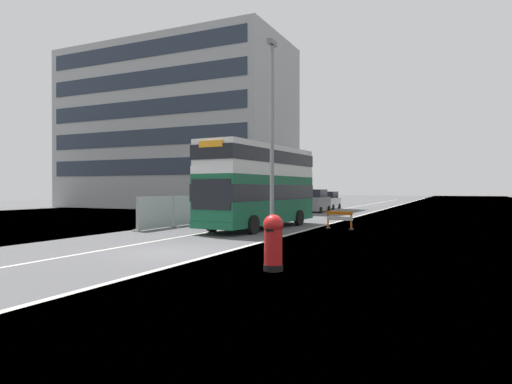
% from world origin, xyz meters
% --- Properties ---
extents(ground, '(140.00, 280.00, 0.10)m').
position_xyz_m(ground, '(0.53, 0.16, -0.05)').
color(ground, '#4C4C4F').
extents(double_decker_bus, '(3.33, 10.54, 4.89)m').
position_xyz_m(double_decker_bus, '(-0.99, 10.39, 2.60)').
color(double_decker_bus, '#145638').
rests_on(double_decker_bus, ground).
extents(lamppost_foreground, '(0.29, 0.70, 8.75)m').
position_xyz_m(lamppost_foreground, '(2.49, 3.94, 4.14)').
color(lamppost_foreground, gray).
rests_on(lamppost_foreground, ground).
extents(red_pillar_postbox, '(0.59, 0.59, 1.63)m').
position_xyz_m(red_pillar_postbox, '(4.97, -1.86, 0.89)').
color(red_pillar_postbox, black).
rests_on(red_pillar_postbox, ground).
extents(roadworks_barrier, '(1.61, 0.64, 1.05)m').
position_xyz_m(roadworks_barrier, '(3.46, 11.73, 0.64)').
color(roadworks_barrier, orange).
rests_on(roadworks_barrier, ground).
extents(construction_site_fence, '(0.44, 20.60, 1.97)m').
position_xyz_m(construction_site_fence, '(-6.25, 15.77, 0.94)').
color(construction_site_fence, '#A8AAAD').
rests_on(construction_site_fence, ground).
extents(car_oncoming_near, '(2.00, 4.49, 2.28)m').
position_xyz_m(car_oncoming_near, '(-3.32, 29.01, 1.06)').
color(car_oncoming_near, slate).
rests_on(car_oncoming_near, ground).
extents(car_receding_mid, '(1.99, 4.50, 2.02)m').
position_xyz_m(car_receding_mid, '(-3.98, 35.98, 0.95)').
color(car_receding_mid, silver).
rests_on(car_receding_mid, ground).
extents(bare_tree_far_verge_near, '(2.44, 2.72, 4.89)m').
position_xyz_m(bare_tree_far_verge_near, '(-11.26, 27.60, 2.35)').
color(bare_tree_far_verge_near, '#4C3D2D').
rests_on(bare_tree_far_verge_near, ground).
extents(backdrop_office_block, '(28.57, 13.49, 19.95)m').
position_xyz_m(backdrop_office_block, '(-23.22, 33.34, 9.98)').
color(backdrop_office_block, '#9EA0A3').
rests_on(backdrop_office_block, ground).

